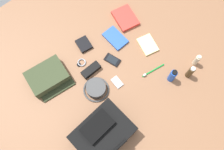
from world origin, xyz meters
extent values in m
cube|color=#8B5D3F|center=(0.00, 0.00, -0.01)|extent=(2.64, 2.02, 0.02)
cube|color=black|center=(0.30, 0.26, 0.07)|extent=(0.36, 0.28, 0.14)
cube|color=black|center=(0.30, 0.22, 0.15)|extent=(0.20, 0.13, 0.03)
cylinder|color=black|center=(0.30, 0.39, 0.15)|extent=(0.16, 0.02, 0.02)
cube|color=#384228|center=(0.34, -0.28, 0.04)|extent=(0.28, 0.22, 0.09)
cube|color=#2C3520|center=(0.34, -0.17, 0.01)|extent=(0.25, 0.10, 0.01)
cylinder|color=#4B4B4B|center=(0.14, 0.00, 0.03)|extent=(0.13, 0.13, 0.05)
torus|color=#4B4B4B|center=(0.14, 0.00, 0.01)|extent=(0.18, 0.18, 0.01)
cylinder|color=beige|center=(-0.51, 0.31, 0.05)|extent=(0.03, 0.03, 0.11)
cylinder|color=beige|center=(-0.51, 0.31, 0.11)|extent=(0.03, 0.03, 0.01)
cylinder|color=#473319|center=(-0.41, 0.34, 0.06)|extent=(0.04, 0.04, 0.12)
cylinder|color=silver|center=(-0.41, 0.34, 0.13)|extent=(0.03, 0.03, 0.01)
cylinder|color=blue|center=(-0.30, 0.28, 0.06)|extent=(0.05, 0.05, 0.12)
cylinder|color=black|center=(-0.30, 0.28, 0.13)|extent=(0.03, 0.03, 0.01)
cube|color=red|center=(-0.38, -0.29, 0.01)|extent=(0.19, 0.22, 0.03)
cube|color=white|center=(-0.38, -0.29, 0.01)|extent=(0.18, 0.21, 0.02)
cube|color=blue|center=(-0.22, -0.21, 0.01)|extent=(0.11, 0.18, 0.02)
cube|color=white|center=(-0.22, -0.21, 0.01)|extent=(0.11, 0.17, 0.01)
cube|color=black|center=(-0.08, -0.09, 0.01)|extent=(0.09, 0.13, 0.01)
cube|color=black|center=(-0.08, -0.09, 0.01)|extent=(0.07, 0.09, 0.00)
cube|color=#B7B7BC|center=(0.00, 0.05, 0.01)|extent=(0.06, 0.09, 0.01)
cylinder|color=silver|center=(0.00, 0.04, 0.01)|extent=(0.03, 0.03, 0.00)
torus|color=#99999E|center=(0.09, -0.22, 0.01)|extent=(0.06, 0.06, 0.01)
cylinder|color=black|center=(0.12, -0.22, 0.01)|extent=(0.03, 0.03, 0.01)
cylinder|color=#198C33|center=(-0.25, 0.16, 0.01)|extent=(0.18, 0.04, 0.01)
cube|color=white|center=(-0.18, 0.14, 0.02)|extent=(0.02, 0.02, 0.01)
cube|color=black|center=(-0.01, -0.32, 0.01)|extent=(0.11, 0.12, 0.02)
cube|color=beige|center=(-0.36, -0.02, 0.01)|extent=(0.15, 0.17, 0.02)
cube|color=black|center=(0.08, -0.13, 0.02)|extent=(0.14, 0.06, 0.04)
camera|label=1|loc=(0.37, 0.42, 1.62)|focal=39.10mm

